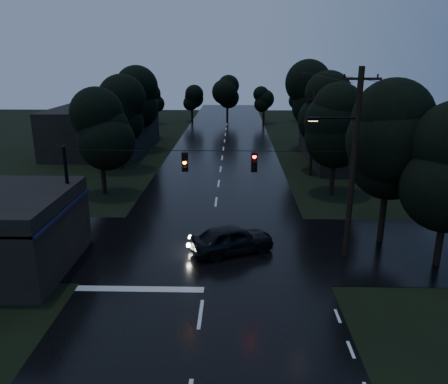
{
  "coord_description": "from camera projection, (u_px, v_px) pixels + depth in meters",
  "views": [
    {
      "loc": [
        1.42,
        -11.04,
        10.39
      ],
      "look_at": [
        0.75,
        14.14,
        2.61
      ],
      "focal_mm": 35.0,
      "sensor_mm": 36.0,
      "label": 1
    }
  ],
  "objects": [
    {
      "name": "car",
      "position": [
        232.0,
        239.0,
        24.1
      ],
      "size": [
        5.02,
        3.59,
        1.59
      ],
      "primitive_type": "imported",
      "rotation": [
        0.0,
        0.0,
        1.98
      ],
      "color": "black",
      "rests_on": "ground"
    },
    {
      "name": "main_road",
      "position": [
        221.0,
        169.0,
        42.3
      ],
      "size": [
        12.0,
        120.0,
        0.02
      ],
      "primitive_type": "cube",
      "color": "black",
      "rests_on": "ground"
    },
    {
      "name": "cross_street",
      "position": [
        210.0,
        246.0,
        25.11
      ],
      "size": [
        60.0,
        9.0,
        0.02
      ],
      "primitive_type": "cube",
      "color": "black",
      "rests_on": "ground"
    },
    {
      "name": "tree_right_c",
      "position": [
        313.0,
        94.0,
        49.72
      ],
      "size": [
        4.76,
        4.76,
        10.03
      ],
      "color": "black",
      "rests_on": "ground"
    },
    {
      "name": "tree_left_b",
      "position": [
        118.0,
        111.0,
        40.89
      ],
      "size": [
        4.2,
        4.2,
        8.85
      ],
      "color": "black",
      "rests_on": "ground"
    },
    {
      "name": "tree_left_a",
      "position": [
        99.0,
        128.0,
        33.34
      ],
      "size": [
        3.92,
        3.92,
        8.26
      ],
      "color": "black",
      "rests_on": "ground"
    },
    {
      "name": "tree_right_b",
      "position": [
        324.0,
        107.0,
        40.29
      ],
      "size": [
        4.48,
        4.48,
        9.44
      ],
      "color": "black",
      "rests_on": "ground"
    },
    {
      "name": "building_far_right",
      "position": [
        357.0,
        140.0,
        45.12
      ],
      "size": [
        10.0,
        14.0,
        4.4
      ],
      "primitive_type": "cube",
      "color": "black",
      "rests_on": "ground"
    },
    {
      "name": "tree_left_c",
      "position": [
        135.0,
        97.0,
        50.34
      ],
      "size": [
        4.48,
        4.48,
        9.44
      ],
      "color": "black",
      "rests_on": "ground"
    },
    {
      "name": "utility_pole_main",
      "position": [
        352.0,
        162.0,
        22.42
      ],
      "size": [
        3.5,
        0.3,
        10.0
      ],
      "color": "black",
      "rests_on": "ground"
    },
    {
      "name": "building_far_left",
      "position": [
        105.0,
        127.0,
        51.47
      ],
      "size": [
        10.0,
        16.0,
        5.0
      ],
      "primitive_type": "cube",
      "color": "black",
      "rests_on": "ground"
    },
    {
      "name": "span_signals",
      "position": [
        219.0,
        161.0,
        22.58
      ],
      "size": [
        15.0,
        0.37,
        1.12
      ],
      "color": "black",
      "rests_on": "ground"
    },
    {
      "name": "tree_right_a",
      "position": [
        336.0,
        124.0,
        32.78
      ],
      "size": [
        4.2,
        4.2,
        8.85
      ],
      "color": "black",
      "rests_on": "ground"
    },
    {
      "name": "tree_corner_near",
      "position": [
        391.0,
        141.0,
        24.04
      ],
      "size": [
        4.48,
        4.48,
        9.44
      ],
      "color": "black",
      "rests_on": "ground"
    },
    {
      "name": "utility_pole_far",
      "position": [
        312.0,
        134.0,
        39.04
      ],
      "size": [
        2.0,
        0.3,
        7.5
      ],
      "color": "black",
      "rests_on": "ground"
    },
    {
      "name": "anchor_pole_left",
      "position": [
        69.0,
        201.0,
        23.46
      ],
      "size": [
        0.18,
        0.18,
        6.0
      ],
      "primitive_type": "cylinder",
      "color": "black",
      "rests_on": "ground"
    }
  ]
}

